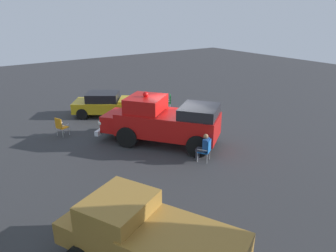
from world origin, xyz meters
name	(u,v)px	position (x,y,z in m)	size (l,w,h in m)	color
ground_plane	(180,141)	(0.00, 0.00, 0.00)	(60.00, 60.00, 0.00)	#333335
vintage_fire_truck	(163,121)	(-0.81, 0.34, 1.20)	(5.28, 6.08, 2.59)	black
classic_hot_rod	(109,104)	(-1.10, 6.03, 0.75)	(4.62, 4.04, 1.46)	black
parked_pickup	(148,240)	(-5.85, -6.34, 0.99)	(3.70, 5.11, 1.90)	black
lawn_chair_near_truck	(206,149)	(-0.43, -2.43, 0.59)	(0.68, 0.68, 1.02)	#B7BABF
lawn_chair_by_car	(168,101)	(2.66, 4.82, 0.59)	(0.67, 0.67, 1.02)	#B7BABF
lawn_chair_spare	(61,126)	(-4.72, 4.22, 0.59)	(0.65, 0.65, 1.02)	#B7BABF
spectator_seated	(204,146)	(-0.50, -2.32, 0.70)	(0.60, 0.65, 1.29)	#383842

